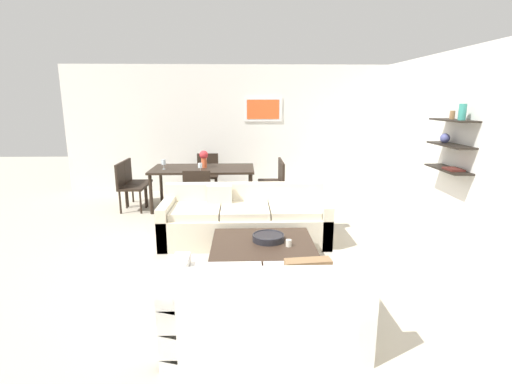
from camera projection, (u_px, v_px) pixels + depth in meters
name	position (u px, v px, depth m)	size (l,w,h in m)	color
ground_plane	(252.00, 249.00, 5.31)	(18.00, 18.00, 0.00)	#BCB29E
back_wall_unit	(262.00, 129.00, 8.43)	(8.40, 0.09, 2.70)	silver
right_wall_shelf_unit	(458.00, 144.00, 5.67)	(0.34, 8.20, 2.70)	silver
sofa_beige	(245.00, 221.00, 5.56)	(2.33, 0.90, 0.78)	beige
loveseat_white	(265.00, 307.00, 3.25)	(1.62, 0.90, 0.78)	white
coffee_table	(263.00, 259.00, 4.50)	(1.17, 1.08, 0.38)	#38281E
decorative_bowl	(268.00, 237.00, 4.53)	(0.37, 0.37, 0.08)	black
candle_jar	(289.00, 243.00, 4.35)	(0.06, 0.06, 0.08)	silver
dining_table	(203.00, 171.00, 7.22)	(1.88, 1.00, 0.75)	black
dining_chair_foot	(198.00, 192.00, 6.39)	(0.44, 0.44, 0.88)	black
dining_chair_right_far	(274.00, 178.00, 7.53)	(0.44, 0.44, 0.88)	black
dining_chair_left_near	(127.00, 184.00, 7.00)	(0.44, 0.44, 0.88)	black
dining_chair_head	(208.00, 172.00, 8.15)	(0.44, 0.44, 0.88)	black
dining_chair_right_near	(276.00, 183.00, 7.09)	(0.44, 0.44, 0.88)	black
dining_chair_left_far	(134.00, 179.00, 7.44)	(0.44, 0.44, 0.88)	black
wine_glass_foot	(200.00, 166.00, 6.76)	(0.08, 0.08, 0.16)	silver
wine_glass_left_near	(164.00, 162.00, 7.04)	(0.08, 0.08, 0.18)	silver
wine_glass_head	(205.00, 158.00, 7.61)	(0.08, 0.08, 0.16)	silver
centerpiece_vase	(204.00, 157.00, 7.19)	(0.16, 0.16, 0.32)	#D85933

